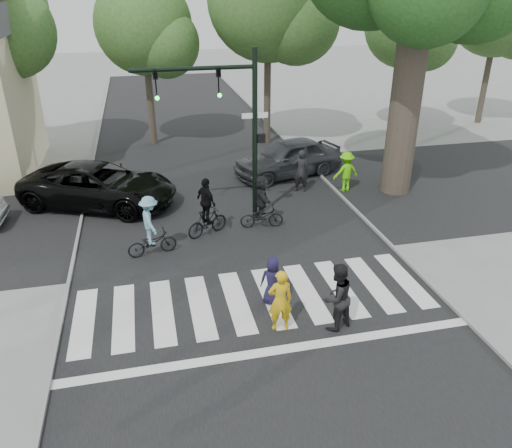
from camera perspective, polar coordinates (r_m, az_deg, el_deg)
The scene contains 21 objects.
ground at distance 13.04m, azimuth 0.85°, elevation -10.99°, with size 120.00×120.00×0.00m, color gray.
road_stem at distance 17.22m, azimuth -3.12°, elevation -1.24°, with size 10.00×70.00×0.01m, color black.
road_cross at distance 19.91m, azimuth -4.66°, elevation 2.57°, with size 70.00×10.00×0.01m, color black.
curb_left at distance 17.19m, azimuth -19.95°, elevation -2.75°, with size 0.10×70.00×0.10m, color gray.
curb_right at distance 18.62m, azimuth 12.35°, elevation 0.49°, with size 0.10×70.00×0.10m, color gray.
crosswalk at distance 13.55m, azimuth 0.17°, elevation -9.34°, with size 10.00×3.85×0.01m.
traffic_signal at distance 17.05m, azimuth -2.97°, elevation 12.46°, with size 4.45×0.29×6.00m.
bg_tree_2 at distance 26.85m, azimuth -12.12°, elevation 20.86°, with size 5.04×4.80×8.40m.
bg_tree_3 at distance 26.34m, azimuth 2.24°, elevation 23.81°, with size 6.30×6.00×10.20m.
bg_tree_4 at distance 30.22m, azimuth 17.42°, elevation 20.51°, with size 4.83×4.60×8.15m.
bg_tree_5 at distance 34.00m, azimuth 26.60°, elevation 20.80°, with size 5.67×5.40×9.30m.
pedestrian_woman at distance 12.30m, azimuth 2.78°, elevation -8.73°, with size 0.61×0.40×1.68m, color gold.
pedestrian_child at distance 13.33m, azimuth 1.94°, elevation -6.48°, with size 0.68×0.44×1.39m, color #191535.
pedestrian_adult at distance 12.46m, azimuth 9.20°, elevation -8.25°, with size 0.87×0.68×1.80m, color black.
cyclist_left at distance 15.93m, azimuth -11.93°, elevation -0.69°, with size 1.64×1.11×1.99m.
cyclist_mid at distance 16.93m, azimuth -5.64°, elevation 1.34°, with size 1.61×1.12×2.06m.
cyclist_right at distance 17.40m, azimuth 0.66°, elevation 2.21°, with size 1.57×1.46×1.93m.
car_suv at distance 20.14m, azimuth -17.50°, elevation 4.21°, with size 2.73×5.91×1.64m, color black.
car_grey at distance 22.47m, azimuth 3.68°, elevation 7.59°, with size 1.97×4.90×1.67m, color #37393E.
bystander_hivis at distance 20.99m, azimuth 10.24°, elevation 5.91°, with size 1.08×0.62×1.67m, color #5EDC09.
bystander_dark at distance 20.70m, azimuth 5.17°, elevation 6.08°, with size 0.65×0.42×1.77m, color black.
Camera 1 is at (-2.54, -10.15, 7.78)m, focal length 35.00 mm.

